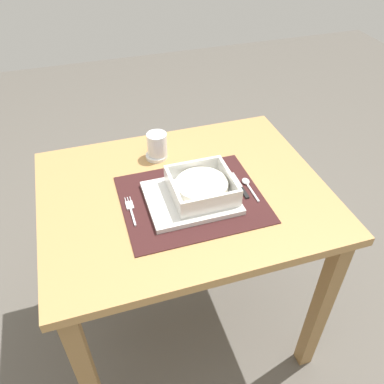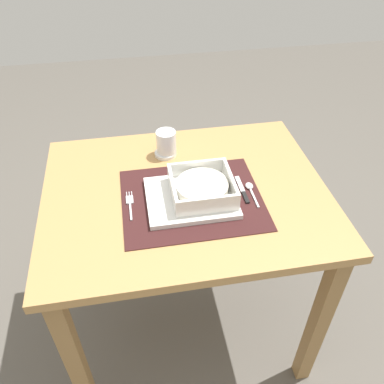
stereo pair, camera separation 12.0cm
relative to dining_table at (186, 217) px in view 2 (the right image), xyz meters
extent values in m
plane|color=#59544C|center=(0.00, 0.00, -0.63)|extent=(6.00, 6.00, 0.00)
cube|color=#B2844C|center=(0.00, 0.00, 0.10)|extent=(0.89, 0.71, 0.03)
cube|color=olive|center=(-0.40, -0.30, -0.27)|extent=(0.05, 0.05, 0.71)
cube|color=olive|center=(0.40, -0.30, -0.27)|extent=(0.05, 0.05, 0.71)
cube|color=olive|center=(-0.40, 0.30, -0.27)|extent=(0.05, 0.05, 0.71)
cube|color=olive|center=(0.40, 0.30, -0.27)|extent=(0.05, 0.05, 0.71)
cube|color=#381919|center=(0.01, -0.05, 0.12)|extent=(0.43, 0.36, 0.00)
cube|color=white|center=(0.01, -0.05, 0.13)|extent=(0.27, 0.22, 0.02)
cube|color=white|center=(0.04, -0.05, 0.14)|extent=(0.19, 0.19, 0.01)
cube|color=white|center=(-0.05, -0.05, 0.17)|extent=(0.01, 0.19, 0.05)
cube|color=white|center=(0.13, -0.05, 0.17)|extent=(0.01, 0.19, 0.05)
cube|color=white|center=(0.04, -0.14, 0.17)|extent=(0.17, 0.01, 0.05)
cube|color=white|center=(0.04, 0.04, 0.17)|extent=(0.17, 0.01, 0.05)
cylinder|color=silver|center=(0.04, -0.05, 0.16)|extent=(0.16, 0.16, 0.03)
cube|color=silver|center=(-0.18, -0.08, 0.12)|extent=(0.01, 0.07, 0.00)
cube|color=silver|center=(-0.18, -0.02, 0.12)|extent=(0.02, 0.04, 0.00)
cylinder|color=silver|center=(-0.18, 0.01, 0.12)|extent=(0.00, 0.02, 0.00)
cylinder|color=silver|center=(-0.18, 0.01, 0.12)|extent=(0.00, 0.02, 0.00)
cylinder|color=silver|center=(-0.17, 0.01, 0.12)|extent=(0.00, 0.02, 0.00)
cube|color=silver|center=(0.20, -0.08, 0.12)|extent=(0.01, 0.08, 0.00)
ellipsoid|color=silver|center=(0.20, -0.02, 0.12)|extent=(0.02, 0.03, 0.01)
cube|color=black|center=(0.17, -0.07, 0.12)|extent=(0.01, 0.05, 0.01)
cube|color=silver|center=(0.17, -0.01, 0.12)|extent=(0.01, 0.08, 0.00)
cylinder|color=white|center=(-0.03, 0.21, 0.16)|extent=(0.07, 0.07, 0.09)
cylinder|color=#338C3F|center=(-0.03, 0.21, 0.15)|extent=(0.06, 0.06, 0.06)
cylinder|color=white|center=(-0.04, 0.20, 0.12)|extent=(0.08, 0.08, 0.01)
sphere|color=olive|center=(-0.04, 0.20, 0.13)|extent=(0.04, 0.04, 0.04)
camera|label=1|loc=(-0.26, -0.92, 0.93)|focal=37.21mm
camera|label=2|loc=(-0.15, -0.95, 0.93)|focal=37.21mm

